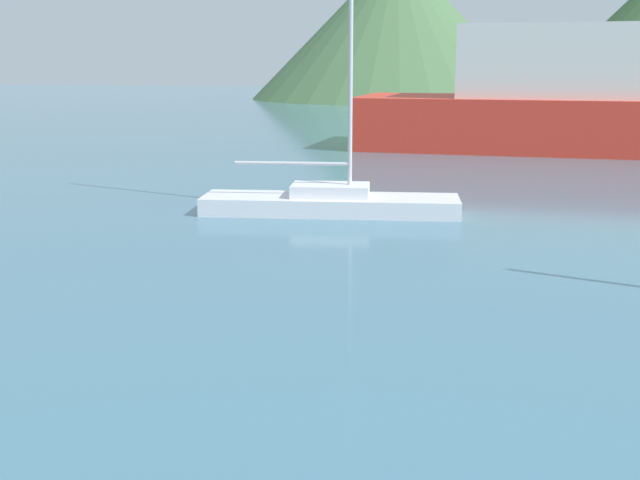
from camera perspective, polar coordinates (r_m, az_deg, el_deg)
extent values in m
cube|color=silver|center=(22.17, 0.74, 2.52)|extent=(7.25, 2.88, 0.48)
cube|color=silver|center=(22.10, 0.74, 3.56)|extent=(2.29, 1.57, 0.34)
cylinder|color=#BCBCC1|center=(21.81, 2.22, 15.98)|extent=(0.12, 0.12, 9.86)
cylinder|color=#BCBCC1|center=(22.10, -2.00, 5.47)|extent=(3.15, 0.60, 0.10)
cone|color=#476B42|center=(89.40, 5.44, 15.02)|extent=(31.16, 31.16, 15.65)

